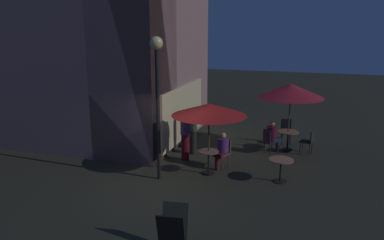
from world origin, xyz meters
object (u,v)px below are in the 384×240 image
at_px(patio_umbrella_1, 209,110).
at_px(patron_seated_1, 222,148).
at_px(menu_sandwich_board, 173,231).
at_px(cafe_table_0, 288,136).
at_px(cafe_chair_3, 224,150).
at_px(patron_standing_2, 193,130).
at_px(cafe_chair_1, 269,139).
at_px(street_lamp_near_corner, 157,74).
at_px(cafe_table_1, 209,158).
at_px(cafe_chair_0, 286,129).
at_px(patio_umbrella_0, 291,91).
at_px(cafe_chair_2, 309,140).
at_px(patron_seated_0, 273,135).
at_px(cafe_table_2, 281,165).
at_px(patron_standing_3, 185,136).

relative_size(patio_umbrella_1, patron_seated_1, 1.93).
bearing_deg(menu_sandwich_board, cafe_table_0, -21.32).
relative_size(cafe_chair_3, patron_standing_2, 0.55).
relative_size(menu_sandwich_board, cafe_table_0, 1.26).
bearing_deg(cafe_chair_1, street_lamp_near_corner, -172.94).
bearing_deg(cafe_table_1, cafe_chair_1, -31.02).
xyz_separation_m(patio_umbrella_1, cafe_chair_0, (3.97, -2.04, -1.48)).
xyz_separation_m(patio_umbrella_0, patio_umbrella_1, (-3.18, 2.18, -0.19)).
relative_size(cafe_chair_1, cafe_chair_2, 1.03).
height_order(patio_umbrella_0, patio_umbrella_1, patio_umbrella_0).
height_order(street_lamp_near_corner, patio_umbrella_1, street_lamp_near_corner).
relative_size(patio_umbrella_1, patron_standing_2, 1.34).
xyz_separation_m(cafe_table_1, patron_seated_1, (0.63, -0.27, 0.17)).
xyz_separation_m(cafe_chair_1, cafe_chair_3, (-1.84, 1.23, 0.04)).
height_order(cafe_table_1, patron_seated_0, patron_seated_0).
relative_size(cafe_table_2, patio_umbrella_0, 0.29).
bearing_deg(cafe_table_0, patio_umbrella_1, 145.53).
distance_m(menu_sandwich_board, patron_seated_0, 7.21).
height_order(cafe_chair_0, patron_seated_0, patron_seated_0).
distance_m(cafe_table_0, cafe_table_2, 3.12).
xyz_separation_m(cafe_table_1, patio_umbrella_1, (0.00, 0.00, 1.56)).
bearing_deg(patron_standing_2, patron_standing_3, -126.02).
height_order(cafe_table_1, patio_umbrella_0, patio_umbrella_0).
xyz_separation_m(patron_seated_1, patron_standing_3, (0.35, 1.38, 0.17)).
height_order(menu_sandwich_board, cafe_table_0, menu_sandwich_board).
bearing_deg(cafe_chair_1, patron_standing_2, 154.89).
height_order(menu_sandwich_board, cafe_chair_2, menu_sandwich_board).
xyz_separation_m(street_lamp_near_corner, cafe_chair_0, (4.83, -3.37, -2.63)).
bearing_deg(cafe_chair_1, cafe_chair_3, -166.97).
bearing_deg(cafe_table_1, patio_umbrella_1, 0.00).
bearing_deg(patio_umbrella_1, street_lamp_near_corner, 123.31).
xyz_separation_m(cafe_table_0, patron_seated_1, (-2.55, 1.91, 0.13)).
xyz_separation_m(cafe_table_2, patron_seated_0, (2.64, 0.56, 0.17)).
bearing_deg(patron_seated_1, cafe_chair_3, -180.00).
xyz_separation_m(patio_umbrella_1, cafe_chair_1, (2.60, -1.56, -1.53)).
distance_m(cafe_chair_0, cafe_chair_2, 1.33).
relative_size(patio_umbrella_0, cafe_chair_2, 2.88).
distance_m(menu_sandwich_board, patron_standing_3, 5.64).
xyz_separation_m(cafe_chair_0, cafe_chair_1, (-1.37, 0.48, -0.06)).
bearing_deg(cafe_table_2, patio_umbrella_1, 91.45).
relative_size(cafe_table_2, patio_umbrella_1, 0.32).
bearing_deg(cafe_table_2, patron_seated_1, 73.69).
relative_size(cafe_table_0, cafe_chair_0, 0.78).
height_order(cafe_chair_0, patron_standing_2, patron_standing_2).
bearing_deg(cafe_chair_3, cafe_chair_1, 169.70).
bearing_deg(cafe_chair_2, cafe_table_0, -0.00).
height_order(street_lamp_near_corner, cafe_chair_0, street_lamp_near_corner).
bearing_deg(patio_umbrella_0, patron_seated_1, 143.19).
bearing_deg(cafe_chair_1, cafe_table_1, -164.19).
distance_m(cafe_table_0, cafe_chair_0, 0.80).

